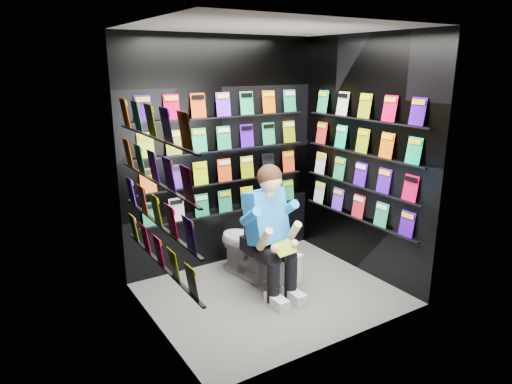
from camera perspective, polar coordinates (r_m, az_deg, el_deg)
floor at (r=4.82m, az=1.89°, el=-12.61°), size 2.40×2.40×0.00m
ceiling at (r=4.25m, az=2.23°, el=19.92°), size 2.40×2.40×0.00m
wall_back at (r=5.20m, az=-4.16°, el=4.74°), size 2.40×0.04×2.60m
wall_front at (r=3.60m, az=10.99°, el=-0.52°), size 2.40×0.04×2.60m
wall_left at (r=3.83m, az=-12.98°, el=0.37°), size 0.04×2.00×2.60m
wall_right at (r=5.11m, az=13.30°, el=4.17°), size 0.04×2.00×2.60m
comics_back at (r=5.17m, az=-4.00°, el=4.74°), size 2.10×0.06×1.37m
comics_left at (r=3.84m, az=-12.57°, el=0.50°), size 0.06×1.70×1.37m
comics_right at (r=5.09m, az=13.06°, el=4.19°), size 0.06×1.70×1.37m
toilet at (r=5.07m, az=-1.28°, el=-6.52°), size 0.51×0.80×0.73m
longbox at (r=5.04m, az=3.20°, el=-9.46°), size 0.33×0.44×0.29m
longbox_lid at (r=4.97m, az=3.23°, el=-7.80°), size 0.36×0.46×0.03m
reader at (r=4.62m, az=1.11°, el=-3.17°), size 0.65×0.87×1.49m
held_comic at (r=4.43m, az=3.59°, el=-7.01°), size 0.25×0.17×0.10m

